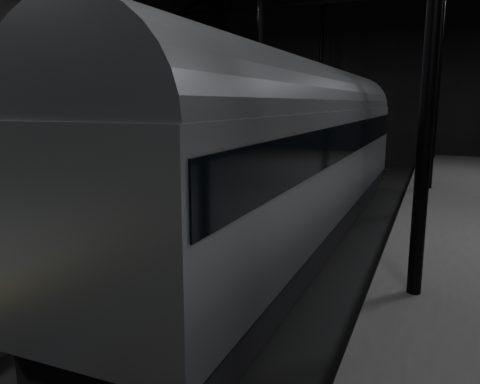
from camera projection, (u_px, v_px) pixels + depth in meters
The scene contains 6 objects.
ground at pixel (285, 255), 14.13m from camera, with size 44.00×44.00×0.00m, color black.
platform_left at pixel (86, 216), 16.90m from camera, with size 9.00×43.80×1.00m, color #4E4E4C.
tactile_strip at pixel (189, 213), 15.18m from camera, with size 0.50×43.80×0.01m, color olive.
track at pixel (285, 253), 14.12m from camera, with size 2.40×43.00×0.24m.
train at pixel (304, 145), 15.27m from camera, with size 3.19×21.35×5.71m.
woman at pixel (71, 195), 14.36m from camera, with size 0.56×0.37×1.53m, color #9A8B5E.
Camera 1 is at (4.00, -12.99, 4.54)m, focal length 35.00 mm.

